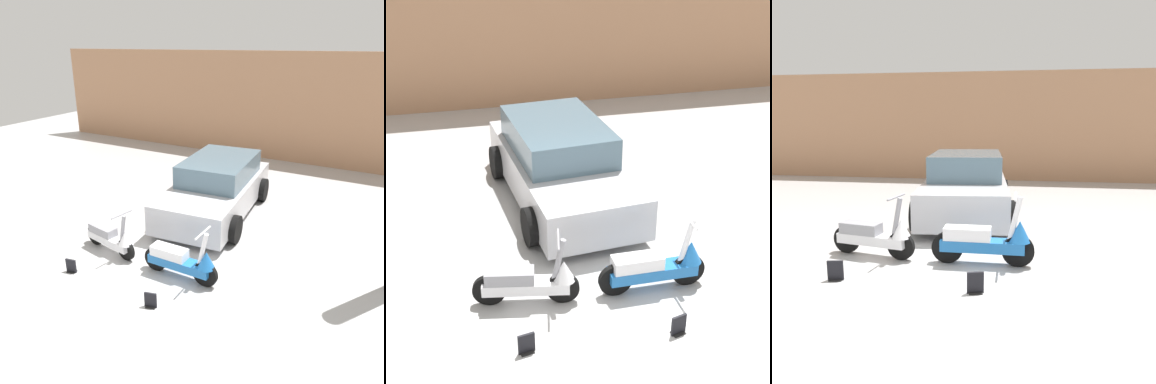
# 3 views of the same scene
# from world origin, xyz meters

# --- Properties ---
(ground_plane) EXTENTS (28.00, 28.00, 0.00)m
(ground_plane) POSITION_xyz_m (0.00, 0.00, 0.00)
(ground_plane) COLOR #B2B2B2
(wall_back) EXTENTS (19.60, 0.12, 3.63)m
(wall_back) POSITION_xyz_m (0.00, 8.41, 1.81)
(wall_back) COLOR tan
(wall_back) RESTS_ON ground_plane
(scooter_front_left) EXTENTS (1.35, 0.55, 0.95)m
(scooter_front_left) POSITION_xyz_m (-1.31, 0.63, 0.34)
(scooter_front_left) COLOR black
(scooter_front_left) RESTS_ON ground_plane
(scooter_front_right) EXTENTS (1.45, 0.52, 1.01)m
(scooter_front_right) POSITION_xyz_m (0.35, 0.55, 0.36)
(scooter_front_right) COLOR black
(scooter_front_right) RESTS_ON ground_plane
(car_rear_left) EXTENTS (2.17, 4.05, 1.33)m
(car_rear_left) POSITION_xyz_m (-0.34, 3.36, 0.64)
(car_rear_left) COLOR #B7B7BC
(car_rear_left) RESTS_ON ground_plane
(placard_near_left_scooter) EXTENTS (0.20, 0.15, 0.26)m
(placard_near_left_scooter) POSITION_xyz_m (-1.51, -0.26, 0.11)
(placard_near_left_scooter) COLOR black
(placard_near_left_scooter) RESTS_ON ground_plane
(placard_near_right_scooter) EXTENTS (0.20, 0.16, 0.26)m
(placard_near_right_scooter) POSITION_xyz_m (0.29, -0.36, 0.11)
(placard_near_right_scooter) COLOR black
(placard_near_right_scooter) RESTS_ON ground_plane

